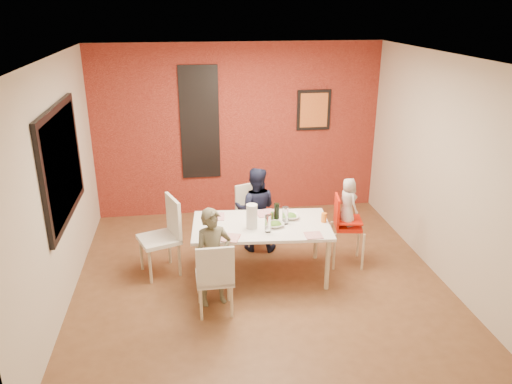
{
  "coord_description": "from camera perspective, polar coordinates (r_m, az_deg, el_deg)",
  "views": [
    {
      "loc": [
        -0.83,
        -5.4,
        3.25
      ],
      "look_at": [
        0.0,
        0.3,
        1.05
      ],
      "focal_mm": 35.0,
      "sensor_mm": 36.0,
      "label": 1
    }
  ],
  "objects": [
    {
      "name": "glassblock_strip",
      "position": [
        7.81,
        -6.45,
        7.84
      ],
      "size": [
        0.55,
        0.03,
        1.7
      ],
      "primitive_type": "cube",
      "color": "silver",
      "rests_on": "wall_back"
    },
    {
      "name": "wall_front",
      "position": [
        3.77,
        5.66,
        -9.48
      ],
      "size": [
        4.5,
        0.02,
        2.7
      ],
      "primitive_type": "cube",
      "color": "beige",
      "rests_on": "ground"
    },
    {
      "name": "chair_near",
      "position": [
        5.47,
        -4.71,
        -9.48
      ],
      "size": [
        0.41,
        0.41,
        0.87
      ],
      "rotation": [
        0.0,
        0.0,
        3.16
      ],
      "color": "beige",
      "rests_on": "ground"
    },
    {
      "name": "high_chair",
      "position": [
        6.55,
        10.1,
        -3.59
      ],
      "size": [
        0.46,
        0.46,
        0.94
      ],
      "rotation": [
        0.0,
        0.0,
        1.4
      ],
      "color": "red",
      "rests_on": "ground"
    },
    {
      "name": "condiment_red",
      "position": [
        6.09,
        1.44,
        -3.16
      ],
      "size": [
        0.03,
        0.03,
        0.14
      ],
      "primitive_type": "cylinder",
      "color": "red",
      "rests_on": "dining_table"
    },
    {
      "name": "paper_towel_roll",
      "position": [
        5.97,
        -0.48,
        -2.8
      ],
      "size": [
        0.13,
        0.13,
        0.3
      ],
      "primitive_type": "cylinder",
      "color": "silver",
      "rests_on": "dining_table"
    },
    {
      "name": "wine_glass_a",
      "position": [
        5.89,
        1.36,
        -3.64
      ],
      "size": [
        0.07,
        0.07,
        0.21
      ],
      "primitive_type": "cylinder",
      "color": "white",
      "rests_on": "dining_table"
    },
    {
      "name": "ground",
      "position": [
        6.35,
        0.39,
        -9.85
      ],
      "size": [
        4.5,
        4.5,
        0.0
      ],
      "primitive_type": "plane",
      "color": "brown",
      "rests_on": "ground"
    },
    {
      "name": "art_print_canvas",
      "position": [
        8.02,
        6.64,
        9.27
      ],
      "size": [
        0.44,
        0.01,
        0.54
      ],
      "primitive_type": "cube",
      "color": "orange",
      "rests_on": "wall_back"
    },
    {
      "name": "chair_far",
      "position": [
        7.08,
        -0.54,
        -2.16
      ],
      "size": [
        0.51,
        0.51,
        0.85
      ],
      "rotation": [
        0.0,
        0.0,
        0.37
      ],
      "color": "white",
      "rests_on": "ground"
    },
    {
      "name": "plate_near_left",
      "position": [
        5.78,
        -3.07,
        -5.24
      ],
      "size": [
        0.29,
        0.29,
        0.01
      ],
      "primitive_type": "cube",
      "rotation": [
        0.0,
        0.0,
        -0.34
      ],
      "color": "silver",
      "rests_on": "dining_table"
    },
    {
      "name": "picture_window_pane",
      "position": [
        6.01,
        -21.18,
        3.04
      ],
      "size": [
        0.02,
        1.55,
        1.15
      ],
      "primitive_type": "cube",
      "color": "black",
      "rests_on": "wall_left"
    },
    {
      "name": "salad_bowl_a",
      "position": [
        6.06,
        2.22,
        -3.75
      ],
      "size": [
        0.24,
        0.24,
        0.05
      ],
      "primitive_type": "imported",
      "rotation": [
        0.0,
        0.0,
        0.21
      ],
      "color": "white",
      "rests_on": "dining_table"
    },
    {
      "name": "chair_left",
      "position": [
        6.36,
        -10.33,
        -4.5
      ],
      "size": [
        0.59,
        0.59,
        0.99
      ],
      "rotation": [
        0.0,
        0.0,
        5.07
      ],
      "color": "white",
      "rests_on": "ground"
    },
    {
      "name": "brick_accent_wall",
      "position": [
        7.9,
        -2.03,
        6.99
      ],
      "size": [
        4.5,
        0.02,
        2.7
      ],
      "primitive_type": "cube",
      "color": "maroon",
      "rests_on": "ground"
    },
    {
      "name": "child_far",
      "position": [
        6.82,
        -0.05,
        -1.98
      ],
      "size": [
        0.66,
        0.56,
        1.19
      ],
      "primitive_type": "imported",
      "rotation": [
        0.0,
        0.0,
        2.93
      ],
      "color": "black",
      "rests_on": "ground"
    },
    {
      "name": "wall_back",
      "position": [
        7.92,
        -2.04,
        7.03
      ],
      "size": [
        4.5,
        0.02,
        2.7
      ],
      "primitive_type": "cube",
      "color": "beige",
      "rests_on": "ground"
    },
    {
      "name": "child_near",
      "position": [
        5.63,
        -4.91,
        -7.46
      ],
      "size": [
        0.48,
        0.37,
        1.16
      ],
      "primitive_type": "imported",
      "rotation": [
        0.0,
        0.0,
        0.24
      ],
      "color": "brown",
      "rests_on": "ground"
    },
    {
      "name": "plate_near_right",
      "position": [
        5.87,
        6.6,
        -4.95
      ],
      "size": [
        0.2,
        0.2,
        0.01
      ],
      "primitive_type": "cube",
      "rotation": [
        0.0,
        0.0,
        -0.01
      ],
      "color": "silver",
      "rests_on": "dining_table"
    },
    {
      "name": "wall_right",
      "position": [
        6.5,
        20.47,
        2.56
      ],
      "size": [
        0.02,
        4.5,
        2.7
      ],
      "primitive_type": "cube",
      "color": "beige",
      "rests_on": "ground"
    },
    {
      "name": "toddler",
      "position": [
        6.44,
        10.48,
        -1.13
      ],
      "size": [
        0.28,
        0.35,
        0.63
      ],
      "primitive_type": "imported",
      "rotation": [
        0.0,
        0.0,
        1.87
      ],
      "color": "beige",
      "rests_on": "high_chair"
    },
    {
      "name": "picture_window_frame",
      "position": [
        6.01,
        -21.32,
        3.03
      ],
      "size": [
        0.05,
        1.7,
        1.3
      ],
      "primitive_type": "cube",
      "color": "black",
      "rests_on": "wall_left"
    },
    {
      "name": "condiment_brown",
      "position": [
        6.13,
        1.71,
        -3.02
      ],
      "size": [
        0.03,
        0.03,
        0.13
      ],
      "primitive_type": "cylinder",
      "color": "brown",
      "rests_on": "dining_table"
    },
    {
      "name": "condiment_green",
      "position": [
        6.15,
        1.87,
        -2.89
      ],
      "size": [
        0.04,
        0.04,
        0.14
      ],
      "primitive_type": "cylinder",
      "color": "#367627",
      "rests_on": "dining_table"
    },
    {
      "name": "sippy_cup",
      "position": [
        6.22,
        7.76,
        -2.91
      ],
      "size": [
        0.07,
        0.07,
        0.12
      ],
      "primitive_type": "cylinder",
      "color": "orange",
      "rests_on": "dining_table"
    },
    {
      "name": "salad_bowl_b",
      "position": [
        6.29,
        3.97,
        -2.82
      ],
      "size": [
        0.25,
        0.25,
        0.05
      ],
      "primitive_type": "imported",
      "rotation": [
        0.0,
        0.0,
        -0.18
      ],
      "color": "white",
      "rests_on": "dining_table"
    },
    {
      "name": "plate_far_left",
      "position": [
        6.34,
        -4.73,
        -2.82
      ],
      "size": [
        0.26,
        0.26,
        0.01
      ],
      "primitive_type": "cube",
      "rotation": [
        0.0,
        0.0,
        -0.08
      ],
      "color": "white",
      "rests_on": "dining_table"
    },
    {
      "name": "wine_bottle",
      "position": [
        6.14,
        2.37,
        -2.4
      ],
      "size": [
        0.07,
        0.07,
        0.25
      ],
      "primitive_type": "cylinder",
      "color": "black",
      "rests_on": "dining_table"
    },
    {
      "name": "art_print_frame",
      "position": [
        8.03,
        6.61,
        9.29
      ],
      "size": [
        0.54,
        0.03,
        0.64
      ],
      "primitive_type": "cube",
      "color": "black",
      "rests_on": "wall_back"
    },
    {
      "name": "plate_far_mid",
      "position": [
        6.43,
        1.12,
        -2.43
      ],
      "size": [
        0.27,
        0.27,
        0.01
      ],
      "primitive_type": "cube",
      "rotation": [
        0.0,
        0.0,
        0.16
      ],
      "color": "silver",
      "rests_on": "dining_table"
    },
    {
      "name": "ceiling",
      "position": [
        5.49,
        0.47,
        15.16
      ],
      "size": [
        4.5,
        4.5,
        0.02
      ],
      "primitive_type": "cube",
      "color": "silver",
      "rests_on": "wall_back"
    },
    {
      "name": "dining_table",
      "position": [
        6.15,
        0.61,
        -4.23
      ],
      "size": [
        1.74,
        1.06,
        0.7
      ],
      "rotation": [
        0.0,
        0.0,
        -0.08
      ],
      "color": "white",
      "rests_on": "ground"
    },
    {
      "name": "wine_glass_b",
      "position": [
        6.11,
        3.36,
        -2.69
      ],
      "size": [
        0.08,
        0.08,
        0.22
      ],
      "primitive_type": "cylinder",
      "color": "white",
      "rests_on": "dining_table"
    },
    {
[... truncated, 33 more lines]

